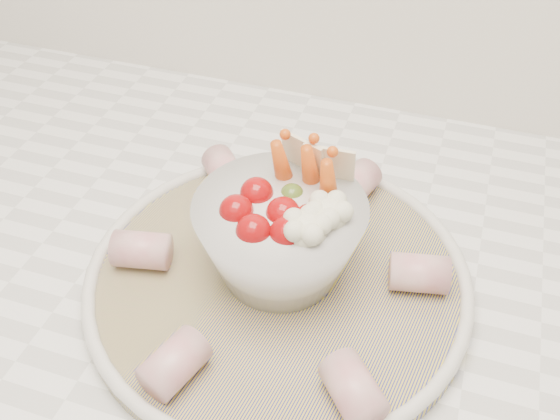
% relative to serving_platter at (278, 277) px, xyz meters
% --- Properties ---
extents(serving_platter, '(0.38, 0.38, 0.02)m').
position_rel_serving_platter_xyz_m(serving_platter, '(0.00, 0.00, 0.00)').
color(serving_platter, navy).
rests_on(serving_platter, kitchen_counter).
extents(veggie_bowl, '(0.14, 0.14, 0.12)m').
position_rel_serving_platter_xyz_m(veggie_bowl, '(0.00, 0.01, 0.05)').
color(veggie_bowl, silver).
rests_on(veggie_bowl, serving_platter).
extents(cured_meat_rolls, '(0.29, 0.30, 0.03)m').
position_rel_serving_platter_xyz_m(cured_meat_rolls, '(0.00, 0.00, 0.02)').
color(cured_meat_rolls, '#BC5663').
rests_on(cured_meat_rolls, serving_platter).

